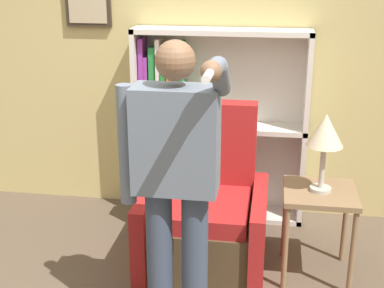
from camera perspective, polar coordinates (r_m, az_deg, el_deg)
The scene contains 6 objects.
wall_back at distance 4.47m, azimuth 0.29°, elevation 10.16°, with size 8.00×0.11×2.80m.
bookcase at distance 4.45m, azimuth 0.67°, elevation 1.77°, with size 1.41×0.28×1.59m.
armchair at distance 3.87m, azimuth 1.43°, elevation -7.71°, with size 0.87×0.83×1.13m.
person_standing at distance 2.89m, azimuth -1.77°, elevation -3.35°, with size 0.60×0.78×1.72m.
side_table at distance 3.72m, azimuth 13.40°, elevation -6.32°, with size 0.48×0.48×0.64m.
table_lamp at distance 3.54m, azimuth 14.02°, elevation 1.10°, with size 0.24×0.24×0.53m.
Camera 1 is at (0.65, -2.34, 2.10)m, focal length 50.00 mm.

